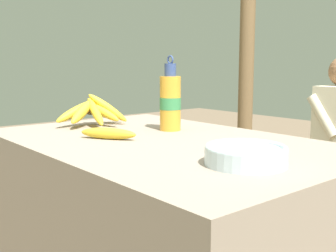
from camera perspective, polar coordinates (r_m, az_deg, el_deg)
name	(u,v)px	position (r m, az deg, el deg)	size (l,w,h in m)	color
market_counter	(163,246)	(1.57, -0.70, -15.91)	(1.28, 0.83, 0.78)	gray
banana_bunch_ripe	(94,110)	(1.80, -10.05, 2.10)	(0.22, 0.34, 0.14)	#4C381E
serving_bowl	(246,154)	(1.11, 10.49, -3.77)	(0.21, 0.21, 0.05)	silver
water_bottle	(170,102)	(1.65, 0.31, 3.33)	(0.08, 0.08, 0.29)	gold
loose_banana_front	(108,133)	(1.48, -8.10, -1.00)	(0.20, 0.14, 0.04)	gold
seated_vendor	(334,133)	(2.70, 21.58, -0.92)	(0.40, 0.39, 1.09)	#232328
support_post_near	(247,36)	(3.65, 10.68, 11.84)	(0.13, 0.13, 2.52)	brown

